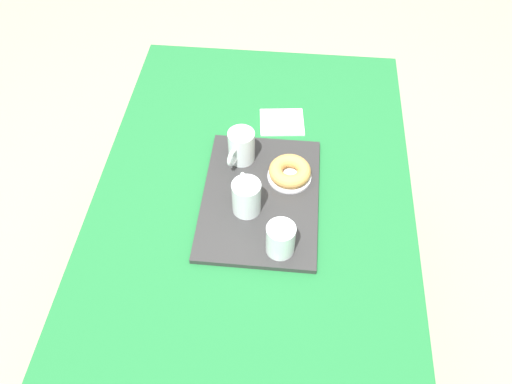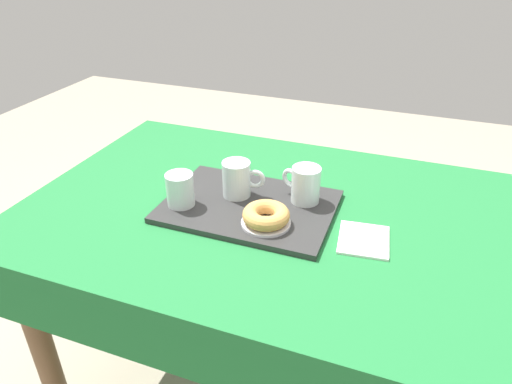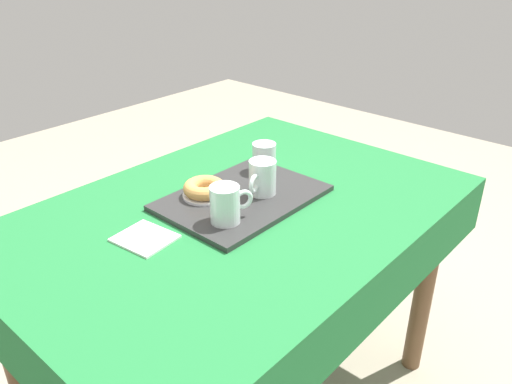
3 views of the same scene
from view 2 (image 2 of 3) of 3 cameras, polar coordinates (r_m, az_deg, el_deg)
The scene contains 8 objects.
dining_table at distance 1.29m, azimuth 1.07°, elevation -5.91°, with size 1.27×0.87×0.75m.
serving_tray at distance 1.22m, azimuth -0.88°, elevation -1.75°, with size 0.44×0.31×0.02m, color #2D2D2D.
tea_mug_left at distance 1.23m, azimuth -2.33°, elevation 1.49°, with size 0.11×0.08×0.10m.
tea_mug_right at distance 1.21m, azimuth 6.06°, elevation 0.80°, with size 0.11×0.08×0.10m.
water_glass_near at distance 1.21m, azimuth -9.30°, elevation 0.12°, with size 0.07×0.07×0.09m.
donut_plate_left at distance 1.13m, azimuth 1.23°, elevation -3.80°, with size 0.12×0.12×0.01m, color silver.
sugar_donut_left at distance 1.12m, azimuth 1.25°, elevation -2.86°, with size 0.12×0.12×0.04m, color tan.
paper_napkin at distance 1.13m, azimuth 13.11°, elevation -5.74°, with size 0.12×0.13×0.01m, color white.
Camera 2 is at (-0.34, 0.99, 1.40)m, focal length 32.51 mm.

